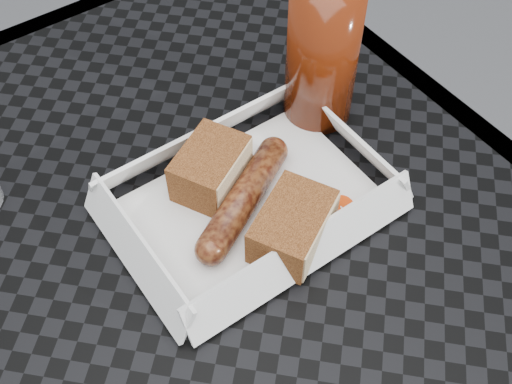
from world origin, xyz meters
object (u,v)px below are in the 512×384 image
Objects in this scene: patio_table at (145,333)px; drink_glass at (322,54)px; bratwurst at (244,198)px; food_tray at (250,203)px.

patio_table is 5.17× the size of drink_glass.
drink_glass reaches higher than patio_table.
bratwurst reaches higher than patio_table.
drink_glass is at bearing 24.44° from bratwurst.
bratwurst is 0.90× the size of drink_glass.
patio_table is at bearing -171.68° from bratwurst.
food_tray is at bearing -154.86° from drink_glass.
food_tray is 1.59× the size of bratwurst.
drink_glass reaches higher than bratwurst.
bratwurst is 0.16m from drink_glass.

